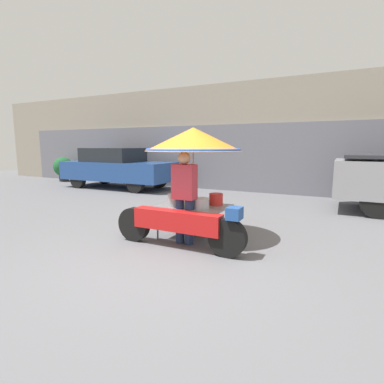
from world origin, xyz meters
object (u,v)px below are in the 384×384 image
(potted_plant, at_px, (63,168))
(parked_car, at_px, (117,167))
(vendor_person, at_px, (184,193))
(vendor_motorcycle_cart, at_px, (192,157))

(potted_plant, bearing_deg, parked_car, -9.50)
(vendor_person, relative_size, parked_car, 0.34)
(parked_car, height_order, potted_plant, parked_car)
(vendor_motorcycle_cart, height_order, potted_plant, vendor_motorcycle_cart)
(parked_car, bearing_deg, vendor_motorcycle_cart, -39.04)
(parked_car, xyz_separation_m, potted_plant, (-3.76, 0.63, -0.17))
(vendor_person, xyz_separation_m, parked_car, (-5.58, 4.78, -0.06))
(vendor_motorcycle_cart, distance_m, vendor_person, 0.64)
(potted_plant, bearing_deg, vendor_motorcycle_cart, -28.91)
(vendor_motorcycle_cart, bearing_deg, potted_plant, 151.09)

